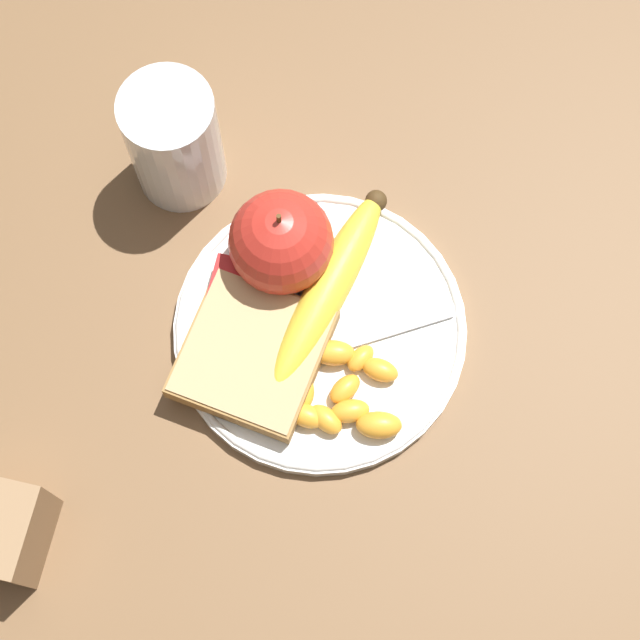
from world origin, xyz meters
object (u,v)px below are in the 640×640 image
at_px(fork, 332,346).
at_px(jam_packet, 236,291).
at_px(apple, 281,242).
at_px(juice_glass, 175,143).
at_px(bread_slice, 253,354).
at_px(plate, 320,329).
at_px(banana, 330,287).

xyz_separation_m(fork, jam_packet, (0.02, 0.08, 0.01)).
bearing_deg(apple, juice_glass, 58.01).
bearing_deg(bread_slice, apple, -2.35).
xyz_separation_m(juice_glass, jam_packet, (-0.10, -0.07, -0.03)).
xyz_separation_m(juice_glass, bread_slice, (-0.15, -0.10, -0.03)).
relative_size(plate, juice_glass, 2.08).
bearing_deg(apple, banana, -113.78).
height_order(bread_slice, jam_packet, same).
bearing_deg(jam_packet, bread_slice, -151.63).
distance_m(juice_glass, bread_slice, 0.18).
bearing_deg(banana, bread_slice, 144.31).
bearing_deg(plate, jam_packet, 80.60).
relative_size(plate, bread_slice, 1.90).
distance_m(juice_glass, banana, 0.17).
height_order(fork, jam_packet, jam_packet).
relative_size(plate, apple, 2.55).
bearing_deg(jam_packet, fork, -106.54).
relative_size(banana, bread_slice, 1.51).
distance_m(juice_glass, jam_packet, 0.13).
relative_size(plate, fork, 1.51).
height_order(juice_glass, apple, juice_glass).
bearing_deg(bread_slice, plate, -51.82).
bearing_deg(plate, banana, -2.58).
bearing_deg(bread_slice, jam_packet, 28.37).
distance_m(bread_slice, fork, 0.06).
bearing_deg(juice_glass, jam_packet, -143.86).
bearing_deg(banana, juice_glass, 60.31).
bearing_deg(apple, fork, -138.26).
bearing_deg(apple, plate, -139.09).
bearing_deg(banana, apple, 66.22).
relative_size(bread_slice, fork, 0.80).
bearing_deg(fork, jam_packet, -47.05).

